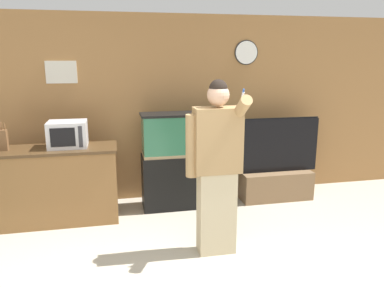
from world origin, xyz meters
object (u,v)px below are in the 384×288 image
at_px(microwave, 68,134).
at_px(tv_on_stand, 276,175).
at_px(knife_block, 2,140).
at_px(aquarium_on_stand, 183,160).
at_px(person_standing, 216,166).
at_px(counter_island, 50,185).

bearing_deg(microwave, tv_on_stand, 2.64).
distance_m(knife_block, aquarium_on_stand, 2.23).
bearing_deg(person_standing, aquarium_on_stand, 94.53).
bearing_deg(person_standing, microwave, 142.99).
bearing_deg(person_standing, counter_island, 147.68).
xyz_separation_m(aquarium_on_stand, tv_on_stand, (1.36, -0.01, -0.30)).
xyz_separation_m(aquarium_on_stand, person_standing, (0.10, -1.31, 0.29)).
height_order(knife_block, tv_on_stand, knife_block).
height_order(counter_island, aquarium_on_stand, aquarium_on_stand).
relative_size(counter_island, tv_on_stand, 1.34).
height_order(knife_block, person_standing, person_standing).
bearing_deg(tv_on_stand, aquarium_on_stand, 179.71).
bearing_deg(knife_block, aquarium_on_stand, 4.33).
height_order(aquarium_on_stand, person_standing, person_standing).
bearing_deg(aquarium_on_stand, person_standing, -85.47).
bearing_deg(microwave, counter_island, -173.29).
height_order(microwave, person_standing, person_standing).
distance_m(microwave, aquarium_on_stand, 1.53).
bearing_deg(counter_island, microwave, 6.71).
bearing_deg(knife_block, person_standing, -26.51).
height_order(aquarium_on_stand, tv_on_stand, aquarium_on_stand).
relative_size(aquarium_on_stand, person_standing, 0.72).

